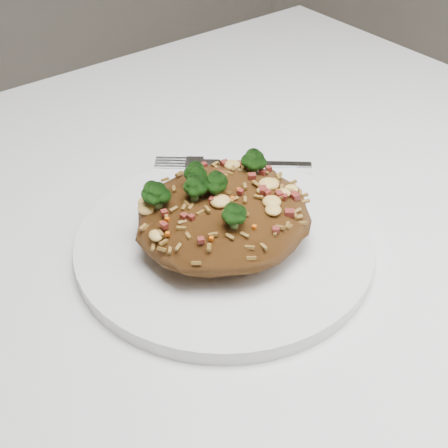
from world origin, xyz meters
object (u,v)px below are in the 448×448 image
(fried_rice, at_px, (223,208))
(plate, at_px, (224,243))
(dining_table, at_px, (115,358))
(fork, at_px, (241,164))

(fried_rice, bearing_deg, plate, -40.13)
(dining_table, bearing_deg, fork, 16.77)
(plate, height_order, fried_rice, fried_rice)
(fork, bearing_deg, fried_rice, -96.94)
(dining_table, distance_m, fork, 0.23)
(dining_table, bearing_deg, fried_rice, -11.48)
(fried_rice, height_order, fork, fried_rice)
(plate, distance_m, fork, 0.12)
(plate, relative_size, fried_rice, 1.70)
(dining_table, xyz_separation_m, fried_rice, (0.11, -0.02, 0.14))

